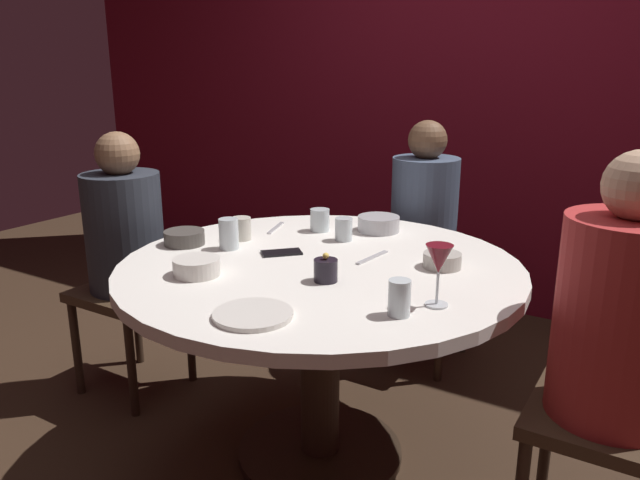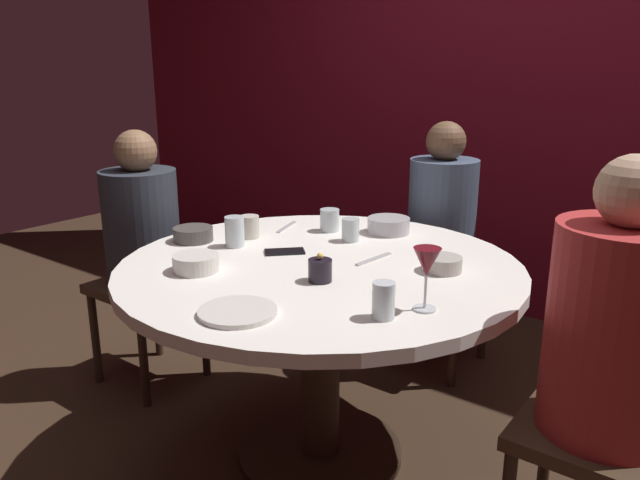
{
  "view_description": "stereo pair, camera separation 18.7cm",
  "coord_description": "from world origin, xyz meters",
  "px_view_note": "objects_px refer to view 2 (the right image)",
  "views": [
    {
      "loc": [
        1.02,
        -1.67,
        1.39
      ],
      "look_at": [
        0.0,
        0.0,
        0.83
      ],
      "focal_mm": 34.36,
      "sensor_mm": 36.0,
      "label": 1
    },
    {
      "loc": [
        1.18,
        -1.57,
        1.39
      ],
      "look_at": [
        0.0,
        0.0,
        0.83
      ],
      "focal_mm": 34.36,
      "sensor_mm": 36.0,
      "label": 2
    }
  ],
  "objects_px": {
    "dining_table": "(320,304)",
    "candle_holder": "(320,270)",
    "seated_diner_left": "(142,231)",
    "dinner_plate": "(238,312)",
    "cup_far_edge": "(250,227)",
    "seated_diner_right": "(613,337)",
    "cup_near_candle": "(351,230)",
    "cup_by_left_diner": "(330,220)",
    "wine_glass": "(427,265)",
    "bowl_sauce_side": "(442,264)",
    "bowl_serving_large": "(389,225)",
    "seated_diner_back": "(442,220)",
    "bowl_salad_center": "(193,234)",
    "cup_by_right_diner": "(235,232)",
    "cup_center_front": "(384,300)",
    "cell_phone": "(285,252)",
    "bowl_small_white": "(196,263)"
  },
  "relations": [
    {
      "from": "wine_glass",
      "to": "seated_diner_back",
      "type": "bearing_deg",
      "value": 113.72
    },
    {
      "from": "seated_diner_left",
      "to": "dinner_plate",
      "type": "relative_size",
      "value": 5.28
    },
    {
      "from": "wine_glass",
      "to": "cup_near_candle",
      "type": "bearing_deg",
      "value": 141.02
    },
    {
      "from": "bowl_sauce_side",
      "to": "cup_far_edge",
      "type": "relative_size",
      "value": 1.46
    },
    {
      "from": "dinner_plate",
      "to": "cell_phone",
      "type": "bearing_deg",
      "value": 117.18
    },
    {
      "from": "cup_by_right_diner",
      "to": "cup_near_candle",
      "type": "bearing_deg",
      "value": 46.04
    },
    {
      "from": "seated_diner_back",
      "to": "cup_near_candle",
      "type": "distance_m",
      "value": 0.65
    },
    {
      "from": "seated_diner_right",
      "to": "cup_by_right_diner",
      "type": "bearing_deg",
      "value": 1.4
    },
    {
      "from": "dining_table",
      "to": "seated_diner_right",
      "type": "bearing_deg",
      "value": 0.0
    },
    {
      "from": "seated_diner_left",
      "to": "bowl_serving_large",
      "type": "bearing_deg",
      "value": 26.47
    },
    {
      "from": "cup_near_candle",
      "to": "dinner_plate",
      "type": "bearing_deg",
      "value": -78.61
    },
    {
      "from": "seated_diner_left",
      "to": "bowl_salad_center",
      "type": "relative_size",
      "value": 7.58
    },
    {
      "from": "candle_holder",
      "to": "bowl_sauce_side",
      "type": "xyz_separation_m",
      "value": [
        0.26,
        0.31,
        -0.01
      ]
    },
    {
      "from": "dining_table",
      "to": "bowl_serving_large",
      "type": "xyz_separation_m",
      "value": [
        -0.01,
        0.47,
        0.18
      ]
    },
    {
      "from": "cell_phone",
      "to": "bowl_small_white",
      "type": "height_order",
      "value": "bowl_small_white"
    },
    {
      "from": "candle_holder",
      "to": "cup_far_edge",
      "type": "height_order",
      "value": "candle_holder"
    },
    {
      "from": "dining_table",
      "to": "candle_holder",
      "type": "height_order",
      "value": "candle_holder"
    },
    {
      "from": "seated_diner_back",
      "to": "bowl_small_white",
      "type": "height_order",
      "value": "seated_diner_back"
    },
    {
      "from": "seated_diner_left",
      "to": "bowl_sauce_side",
      "type": "distance_m",
      "value": 1.34
    },
    {
      "from": "seated_diner_right",
      "to": "seated_diner_back",
      "type": "bearing_deg",
      "value": -45.04
    },
    {
      "from": "seated_diner_left",
      "to": "cell_phone",
      "type": "xyz_separation_m",
      "value": [
        0.79,
        0.02,
        0.05
      ]
    },
    {
      "from": "cup_center_front",
      "to": "cup_by_right_diner",
      "type": "bearing_deg",
      "value": 162.75
    },
    {
      "from": "cup_center_front",
      "to": "cell_phone",
      "type": "bearing_deg",
      "value": 153.53
    },
    {
      "from": "bowl_salad_center",
      "to": "cup_center_front",
      "type": "height_order",
      "value": "cup_center_front"
    },
    {
      "from": "seated_diner_back",
      "to": "cup_near_candle",
      "type": "height_order",
      "value": "seated_diner_back"
    },
    {
      "from": "bowl_serving_large",
      "to": "wine_glass",
      "type": "bearing_deg",
      "value": -52.16
    },
    {
      "from": "seated_diner_left",
      "to": "seated_diner_back",
      "type": "height_order",
      "value": "seated_diner_back"
    },
    {
      "from": "bowl_sauce_side",
      "to": "cup_by_left_diner",
      "type": "relative_size",
      "value": 1.41
    },
    {
      "from": "seated_diner_back",
      "to": "bowl_serving_large",
      "type": "height_order",
      "value": "seated_diner_back"
    },
    {
      "from": "bowl_sauce_side",
      "to": "cup_by_right_diner",
      "type": "distance_m",
      "value": 0.76
    },
    {
      "from": "cup_by_right_diner",
      "to": "cup_center_front",
      "type": "height_order",
      "value": "cup_by_right_diner"
    },
    {
      "from": "candle_holder",
      "to": "bowl_small_white",
      "type": "relative_size",
      "value": 0.62
    },
    {
      "from": "seated_diner_back",
      "to": "cup_center_front",
      "type": "xyz_separation_m",
      "value": [
        0.41,
        -1.2,
        0.09
      ]
    },
    {
      "from": "seated_diner_back",
      "to": "cup_far_edge",
      "type": "height_order",
      "value": "seated_diner_back"
    },
    {
      "from": "wine_glass",
      "to": "bowl_sauce_side",
      "type": "bearing_deg",
      "value": 108.09
    },
    {
      "from": "dinner_plate",
      "to": "seated_diner_left",
      "type": "bearing_deg",
      "value": 155.1
    },
    {
      "from": "seated_diner_back",
      "to": "dinner_plate",
      "type": "bearing_deg",
      "value": 3.58
    },
    {
      "from": "bowl_serving_large",
      "to": "bowl_sauce_side",
      "type": "height_order",
      "value": "bowl_serving_large"
    },
    {
      "from": "cup_near_candle",
      "to": "cup_by_right_diner",
      "type": "distance_m",
      "value": 0.43
    },
    {
      "from": "seated_diner_back",
      "to": "bowl_serving_large",
      "type": "xyz_separation_m",
      "value": [
        -0.01,
        -0.45,
        0.07
      ]
    },
    {
      "from": "seated_diner_right",
      "to": "cup_by_left_diner",
      "type": "distance_m",
      "value": 1.19
    },
    {
      "from": "cell_phone",
      "to": "cup_far_edge",
      "type": "xyz_separation_m",
      "value": [
        -0.24,
        0.07,
        0.04
      ]
    },
    {
      "from": "seated_diner_left",
      "to": "seated_diner_right",
      "type": "relative_size",
      "value": 0.95
    },
    {
      "from": "seated_diner_back",
      "to": "cup_center_front",
      "type": "bearing_deg",
      "value": 19.06
    },
    {
      "from": "bowl_salad_center",
      "to": "seated_diner_back",
      "type": "bearing_deg",
      "value": 61.38
    },
    {
      "from": "candle_holder",
      "to": "cup_by_right_diner",
      "type": "xyz_separation_m",
      "value": [
        -0.48,
        0.11,
        0.02
      ]
    },
    {
      "from": "cup_far_edge",
      "to": "bowl_small_white",
      "type": "bearing_deg",
      "value": -71.15
    },
    {
      "from": "bowl_salad_center",
      "to": "dining_table",
      "type": "bearing_deg",
      "value": 7.79
    },
    {
      "from": "cup_far_edge",
      "to": "seated_diner_right",
      "type": "bearing_deg",
      "value": -3.77
    },
    {
      "from": "seated_diner_left",
      "to": "cup_by_left_diner",
      "type": "xyz_separation_m",
      "value": [
        0.74,
        0.35,
        0.09
      ]
    }
  ]
}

